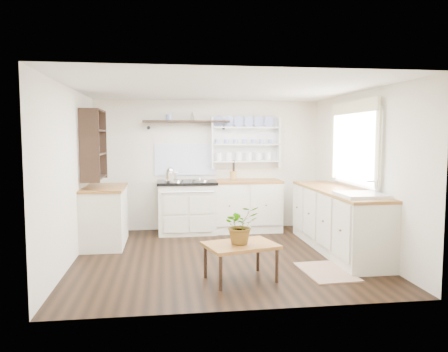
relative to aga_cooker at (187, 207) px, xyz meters
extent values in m
cube|color=black|center=(0.41, -1.57, -0.46)|extent=(4.00, 3.80, 0.01)
cube|color=silver|center=(0.41, 0.33, 0.69)|extent=(4.00, 0.02, 2.30)
cube|color=silver|center=(2.41, -1.57, 0.69)|extent=(0.02, 3.80, 2.30)
cube|color=silver|center=(-1.59, -1.57, 0.69)|extent=(0.02, 3.80, 2.30)
cube|color=white|center=(0.41, -1.57, 1.84)|extent=(4.00, 3.80, 0.01)
cube|color=white|center=(2.37, -1.42, 1.04)|extent=(0.04, 1.40, 1.00)
cube|color=white|center=(2.35, -1.42, 1.04)|extent=(0.02, 1.50, 1.10)
cube|color=beige|center=(2.33, -1.42, 1.62)|extent=(0.04, 1.55, 0.18)
cube|color=beige|center=(0.00, 0.00, -0.03)|extent=(0.97, 0.63, 0.85)
cube|color=black|center=(0.00, 0.00, 0.42)|extent=(1.01, 0.67, 0.05)
cylinder|color=silver|center=(-0.22, 0.00, 0.46)|extent=(0.33, 0.33, 0.03)
cylinder|color=silver|center=(0.22, 0.00, 0.46)|extent=(0.33, 0.33, 0.03)
cylinder|color=silver|center=(0.00, -0.35, 0.30)|extent=(0.87, 0.02, 0.02)
cube|color=beige|center=(1.01, 0.03, -0.02)|extent=(1.25, 0.60, 0.88)
cube|color=brown|center=(1.01, 0.03, 0.42)|extent=(1.27, 0.63, 0.04)
cube|color=beige|center=(2.11, -1.47, -0.02)|extent=(0.60, 2.40, 0.88)
cube|color=brown|center=(2.11, -1.47, 0.42)|extent=(0.62, 2.43, 0.04)
cube|color=white|center=(2.11, -2.22, 0.34)|extent=(0.55, 0.60, 0.28)
cylinder|color=silver|center=(2.31, -2.22, 0.54)|extent=(0.02, 0.02, 0.22)
cube|color=beige|center=(-1.29, -0.67, -0.02)|extent=(0.60, 1.10, 0.88)
cube|color=brown|center=(-1.29, -0.67, 0.42)|extent=(0.62, 1.13, 0.04)
cube|color=white|center=(1.06, 0.31, 1.09)|extent=(1.20, 0.03, 0.90)
cube|color=white|center=(1.06, 0.22, 1.09)|extent=(1.20, 0.22, 0.02)
cylinder|color=navy|center=(1.06, 0.23, 1.36)|extent=(0.20, 0.02, 0.20)
cube|color=black|center=(0.01, 0.20, 1.46)|extent=(1.50, 0.24, 0.04)
cone|color=black|center=(-0.64, 0.27, 1.35)|extent=(0.06, 0.20, 0.06)
cone|color=black|center=(0.66, 0.27, 1.35)|extent=(0.06, 0.20, 0.06)
cube|color=black|center=(-1.43, -0.67, 1.09)|extent=(0.28, 0.80, 1.05)
cylinder|color=#AC7D3F|center=(0.82, 0.11, 0.52)|extent=(0.12, 0.12, 0.14)
cube|color=brown|center=(0.49, -2.59, -0.05)|extent=(0.91, 0.75, 0.04)
cylinder|color=black|center=(0.22, -2.91, -0.26)|extent=(0.04, 0.04, 0.39)
cylinder|color=black|center=(0.09, -2.46, -0.26)|extent=(0.04, 0.04, 0.39)
cylinder|color=black|center=(0.88, -2.73, -0.26)|extent=(0.04, 0.04, 0.39)
cylinder|color=black|center=(0.76, -2.28, -0.26)|extent=(0.04, 0.04, 0.39)
imported|color=#3F7233|center=(0.49, -2.59, 0.19)|extent=(0.47, 0.43, 0.44)
cube|color=brown|center=(1.58, -2.45, -0.45)|extent=(0.60, 0.88, 0.02)
camera|label=1|loc=(-0.36, -7.45, 1.20)|focal=35.00mm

